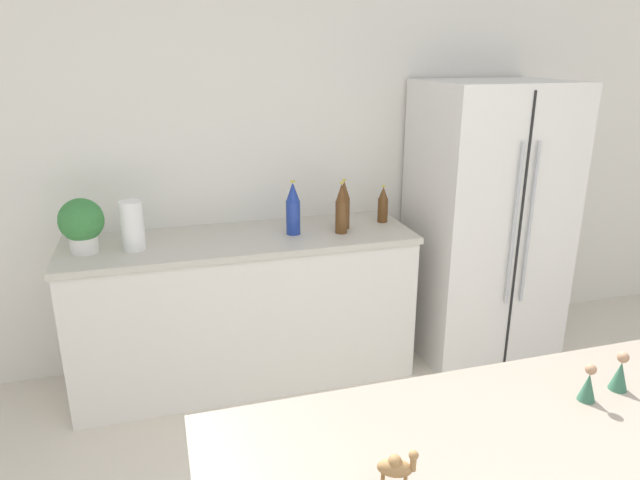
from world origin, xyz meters
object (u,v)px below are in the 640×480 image
object	(u,v)px
paper_towel_roll	(132,226)
back_bottle_1	(341,209)
refrigerator	(486,222)
potted_plant	(82,223)
camel_figurine	(396,467)
wise_man_figurine_blue	(588,385)
wise_man_figurine_crimson	(620,373)
back_bottle_2	(383,205)
back_bottle_0	(293,209)
back_bottle_3	(344,205)

from	to	relation	value
paper_towel_roll	back_bottle_1	distance (m)	1.14
refrigerator	potted_plant	distance (m)	2.35
camel_figurine	refrigerator	bearing A→B (deg)	53.70
refrigerator	wise_man_figurine_blue	size ratio (longest dim) A/B	15.10
wise_man_figurine_blue	wise_man_figurine_crimson	distance (m)	0.13
back_bottle_1	back_bottle_2	distance (m)	0.34
back_bottle_2	camel_figurine	world-z (taller)	back_bottle_2
camel_figurine	wise_man_figurine_crimson	size ratio (longest dim) A/B	0.94
back_bottle_2	wise_man_figurine_crimson	distance (m)	1.97
potted_plant	back_bottle_2	bearing A→B (deg)	2.79
paper_towel_roll	back_bottle_0	bearing A→B (deg)	1.65
potted_plant	back_bottle_1	distance (m)	1.38
back_bottle_2	wise_man_figurine_blue	distance (m)	2.00
refrigerator	camel_figurine	distance (m)	2.55
back_bottle_0	back_bottle_1	xyz separation A→B (m)	(0.27, -0.06, -0.01)
back_bottle_0	back_bottle_2	xyz separation A→B (m)	(0.58, 0.08, -0.04)
refrigerator	back_bottle_0	distance (m)	1.24
back_bottle_2	back_bottle_3	xyz separation A→B (m)	(-0.27, -0.06, 0.03)
back_bottle_2	back_bottle_0	bearing A→B (deg)	-172.09
paper_towel_roll	potted_plant	bearing A→B (deg)	174.62
paper_towel_roll	back_bottle_1	bearing A→B (deg)	-1.70
refrigerator	potted_plant	world-z (taller)	refrigerator
refrigerator	back_bottle_2	distance (m)	0.67
paper_towel_roll	back_bottle_3	size ratio (longest dim) A/B	0.89
refrigerator	camel_figurine	size ratio (longest dim) A/B	15.17
wise_man_figurine_blue	back_bottle_2	bearing A→B (deg)	84.22
potted_plant	back_bottle_2	distance (m)	1.70
refrigerator	camel_figurine	bearing A→B (deg)	-126.30
paper_towel_roll	back_bottle_0	distance (m)	0.87
wise_man_figurine_blue	potted_plant	bearing A→B (deg)	128.01
back_bottle_3	back_bottle_0	bearing A→B (deg)	-175.84
back_bottle_1	camel_figurine	distance (m)	2.10
back_bottle_0	wise_man_figurine_blue	bearing A→B (deg)	-78.80
potted_plant	back_bottle_2	size ratio (longest dim) A/B	1.25
back_bottle_0	back_bottle_1	bearing A→B (deg)	-12.34
back_bottle_2	wise_man_figurine_crimson	size ratio (longest dim) A/B	1.89
potted_plant	wise_man_figurine_blue	world-z (taller)	potted_plant
back_bottle_3	wise_man_figurine_crimson	xyz separation A→B (m)	(0.19, -1.91, -0.02)
back_bottle_1	wise_man_figurine_crimson	distance (m)	1.85
back_bottle_3	wise_man_figurine_blue	world-z (taller)	back_bottle_3
paper_towel_roll	wise_man_figurine_crimson	distance (m)	2.32
potted_plant	back_bottle_0	world-z (taller)	back_bottle_0
back_bottle_2	back_bottle_3	bearing A→B (deg)	-167.85
wise_man_figurine_crimson	refrigerator	bearing A→B (deg)	68.66
wise_man_figurine_blue	wise_man_figurine_crimson	xyz separation A→B (m)	(0.13, 0.02, 0.00)
paper_towel_roll	camel_figurine	world-z (taller)	paper_towel_roll
back_bottle_2	back_bottle_3	distance (m)	0.28
refrigerator	back_bottle_2	bearing A→B (deg)	170.09
back_bottle_3	camel_figurine	bearing A→B (deg)	-105.56
back_bottle_1	wise_man_figurine_blue	size ratio (longest dim) A/B	2.63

